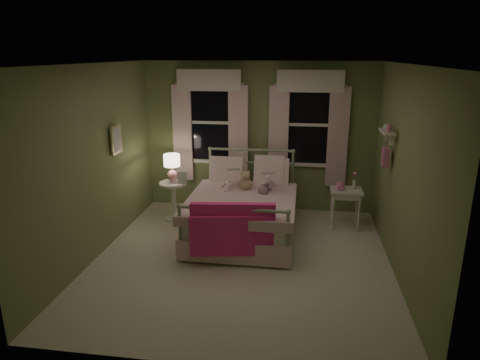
% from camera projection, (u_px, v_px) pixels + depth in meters
% --- Properties ---
extents(room_shell, '(4.20, 4.20, 4.20)m').
position_uv_depth(room_shell, '(242.00, 168.00, 5.49)').
color(room_shell, silver).
rests_on(room_shell, ground).
extents(bed, '(1.58, 2.04, 1.18)m').
position_uv_depth(bed, '(244.00, 213.00, 6.54)').
color(bed, white).
rests_on(bed, ground).
extents(pink_throw, '(1.10, 0.29, 0.71)m').
position_uv_depth(pink_throw, '(232.00, 224.00, 5.51)').
color(pink_throw, '#F32F89').
rests_on(pink_throw, bed).
extents(child_left, '(0.28, 0.19, 0.76)m').
position_uv_depth(child_left, '(230.00, 169.00, 6.83)').
color(child_left, '#F7D1DD').
rests_on(child_left, bed).
extents(child_right, '(0.39, 0.31, 0.79)m').
position_uv_depth(child_right, '(265.00, 169.00, 6.74)').
color(child_right, '#F7D1DD').
rests_on(child_right, bed).
extents(book_left, '(0.21, 0.15, 0.26)m').
position_uv_depth(book_left, '(227.00, 172.00, 6.59)').
color(book_left, beige).
rests_on(book_left, child_left).
extents(book_right, '(0.22, 0.17, 0.26)m').
position_uv_depth(book_right, '(263.00, 176.00, 6.52)').
color(book_right, beige).
rests_on(book_right, child_right).
extents(teddy_bear, '(0.24, 0.20, 0.33)m').
position_uv_depth(teddy_bear, '(246.00, 182.00, 6.68)').
color(teddy_bear, tan).
rests_on(teddy_bear, bed).
extents(nightstand_left, '(0.46, 0.46, 0.65)m').
position_uv_depth(nightstand_left, '(173.00, 195.00, 7.20)').
color(nightstand_left, white).
rests_on(nightstand_left, ground).
extents(table_lamp, '(0.27, 0.27, 0.45)m').
position_uv_depth(table_lamp, '(172.00, 165.00, 7.05)').
color(table_lamp, pink).
rests_on(table_lamp, nightstand_left).
extents(book_nightstand, '(0.17, 0.23, 0.02)m').
position_uv_depth(book_nightstand, '(177.00, 183.00, 7.04)').
color(book_nightstand, beige).
rests_on(book_nightstand, nightstand_left).
extents(nightstand_right, '(0.50, 0.40, 0.64)m').
position_uv_depth(nightstand_right, '(346.00, 195.00, 6.79)').
color(nightstand_right, white).
rests_on(nightstand_right, ground).
extents(pink_toy, '(0.14, 0.19, 0.14)m').
position_uv_depth(pink_toy, '(340.00, 186.00, 6.76)').
color(pink_toy, pink).
rests_on(pink_toy, nightstand_right).
extents(bud_vase, '(0.06, 0.06, 0.28)m').
position_uv_depth(bud_vase, '(354.00, 180.00, 6.76)').
color(bud_vase, white).
rests_on(bud_vase, nightstand_right).
extents(window_left, '(1.34, 0.13, 1.96)m').
position_uv_depth(window_left, '(210.00, 119.00, 7.44)').
color(window_left, black).
rests_on(window_left, room_shell).
extents(window_right, '(1.34, 0.13, 1.96)m').
position_uv_depth(window_right, '(309.00, 121.00, 7.21)').
color(window_right, black).
rests_on(window_right, room_shell).
extents(wall_shelf, '(0.15, 0.50, 0.60)m').
position_uv_depth(wall_shelf, '(386.00, 145.00, 5.83)').
color(wall_shelf, white).
rests_on(wall_shelf, room_shell).
extents(framed_picture, '(0.03, 0.32, 0.42)m').
position_uv_depth(framed_picture, '(116.00, 140.00, 6.28)').
color(framed_picture, beige).
rests_on(framed_picture, room_shell).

